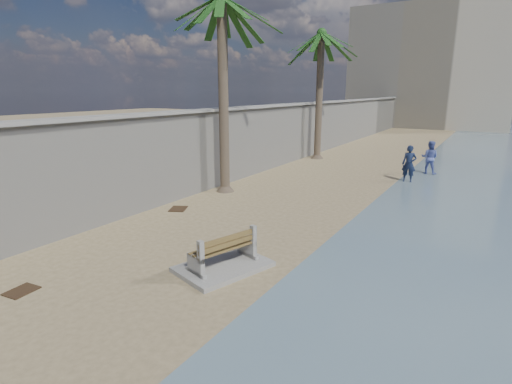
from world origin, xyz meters
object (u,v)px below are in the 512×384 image
at_px(bench_far, 223,254).
at_px(person_a, 409,161).
at_px(palm_back, 322,35).
at_px(person_b, 430,156).
at_px(palm_mid, 222,1).

height_order(bench_far, person_a, person_a).
relative_size(bench_far, palm_back, 0.30).
relative_size(palm_back, person_b, 4.41).
relative_size(bench_far, person_b, 1.31).
distance_m(bench_far, palm_mid, 10.97).
height_order(palm_back, person_a, palm_back).
xyz_separation_m(bench_far, person_a, (2.00, 12.81, 0.63)).
bearing_deg(palm_mid, person_a, 43.17).
height_order(bench_far, palm_mid, palm_mid).
bearing_deg(palm_back, person_a, -32.62).
height_order(palm_back, person_b, palm_back).
relative_size(bench_far, person_a, 1.25).
bearing_deg(person_a, palm_mid, -141.21).
distance_m(bench_far, person_b, 15.67).
bearing_deg(palm_mid, person_b, 50.97).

